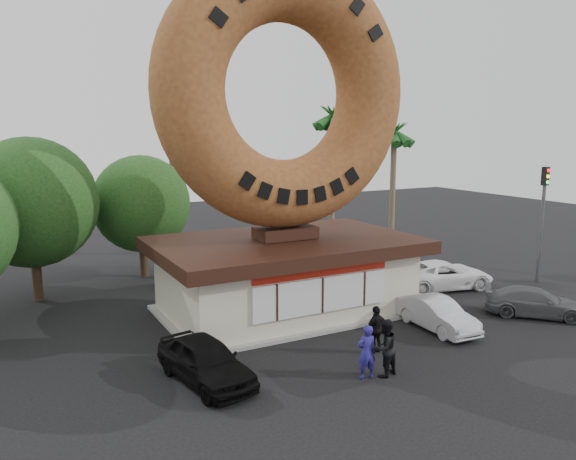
# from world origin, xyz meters

# --- Properties ---
(ground) EXTENTS (90.00, 90.00, 0.00)m
(ground) POSITION_xyz_m (0.00, 0.00, 0.00)
(ground) COLOR black
(ground) RESTS_ON ground
(donut_shop) EXTENTS (11.20, 7.20, 3.80)m
(donut_shop) POSITION_xyz_m (0.00, 5.98, 1.77)
(donut_shop) COLOR beige
(donut_shop) RESTS_ON ground
(giant_donut) EXTENTS (11.31, 2.88, 11.31)m
(giant_donut) POSITION_xyz_m (0.00, 6.00, 9.45)
(giant_donut) COLOR #985D2C
(giant_donut) RESTS_ON donut_shop
(tree_west) EXTENTS (6.00, 6.00, 7.65)m
(tree_west) POSITION_xyz_m (-9.50, 13.00, 4.64)
(tree_west) COLOR #473321
(tree_west) RESTS_ON ground
(tree_mid) EXTENTS (5.20, 5.20, 6.63)m
(tree_mid) POSITION_xyz_m (-4.00, 15.00, 4.02)
(tree_mid) COLOR #473321
(tree_mid) RESTS_ON ground
(palm_near) EXTENTS (2.60, 2.60, 9.75)m
(palm_near) POSITION_xyz_m (7.50, 14.00, 8.41)
(palm_near) COLOR #726651
(palm_near) RESTS_ON ground
(palm_far) EXTENTS (2.60, 2.60, 8.75)m
(palm_far) POSITION_xyz_m (11.00, 12.50, 7.48)
(palm_far) COLOR #726651
(palm_far) RESTS_ON ground
(street_lamp) EXTENTS (2.11, 0.20, 8.00)m
(street_lamp) POSITION_xyz_m (-1.86, 16.00, 4.48)
(street_lamp) COLOR #59595E
(street_lamp) RESTS_ON ground
(traffic_signal) EXTENTS (0.30, 0.38, 6.07)m
(traffic_signal) POSITION_xyz_m (14.00, 3.99, 3.87)
(traffic_signal) COLOR #59595E
(traffic_signal) RESTS_ON ground
(person_left) EXTENTS (0.71, 0.52, 1.80)m
(person_left) POSITION_xyz_m (-0.90, -1.26, 0.90)
(person_left) COLOR navy
(person_left) RESTS_ON ground
(person_center) EXTENTS (1.09, 0.94, 1.92)m
(person_center) POSITION_xyz_m (-0.26, -1.37, 0.96)
(person_center) COLOR black
(person_center) RESTS_ON ground
(person_right) EXTENTS (1.07, 0.58, 1.74)m
(person_right) POSITION_xyz_m (0.70, 0.34, 0.87)
(person_right) COLOR black
(person_right) RESTS_ON ground
(car_black) EXTENTS (2.38, 4.45, 1.44)m
(car_black) POSITION_xyz_m (-5.55, 0.94, 0.72)
(car_black) COLOR black
(car_black) RESTS_ON ground
(car_silver) EXTENTS (1.53, 3.91, 1.27)m
(car_silver) POSITION_xyz_m (4.30, 1.10, 0.63)
(car_silver) COLOR #ADADB2
(car_silver) RESTS_ON ground
(car_grey) EXTENTS (4.15, 4.18, 1.22)m
(car_grey) POSITION_xyz_m (9.21, 0.36, 0.61)
(car_grey) COLOR #545659
(car_grey) RESTS_ON ground
(car_white) EXTENTS (5.44, 3.30, 1.41)m
(car_white) POSITION_xyz_m (8.77, 5.48, 0.70)
(car_white) COLOR white
(car_white) RESTS_ON ground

